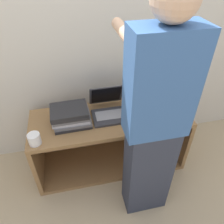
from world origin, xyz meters
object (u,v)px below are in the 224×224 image
object	(u,v)px
laptop_open	(109,109)
laptop_stack_left	(71,116)
person	(154,125)
laptop_stack_right	(147,105)
mug	(34,139)

from	to	relation	value
laptop_open	laptop_stack_left	distance (m)	0.34
laptop_stack_left	person	world-z (taller)	person
laptop_stack_right	mug	distance (m)	0.99
laptop_stack_left	laptop_stack_right	world-z (taller)	laptop_stack_right
laptop_stack_left	person	bearing A→B (deg)	-42.79
laptop_stack_right	person	world-z (taller)	person
laptop_open	laptop_stack_left	world-z (taller)	laptop_open
person	laptop_stack_right	bearing A→B (deg)	73.39
laptop_stack_right	laptop_stack_left	bearing A→B (deg)	179.76
laptop_open	laptop_stack_left	bearing A→B (deg)	-171.11
laptop_open	mug	xyz separation A→B (m)	(-0.63, -0.24, -0.00)
laptop_stack_left	laptop_open	bearing A→B (deg)	8.89
laptop_stack_left	mug	world-z (taller)	laptop_stack_left
person	mug	xyz separation A→B (m)	(-0.83, 0.30, -0.25)
laptop_open	laptop_stack_left	size ratio (longest dim) A/B	1.02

